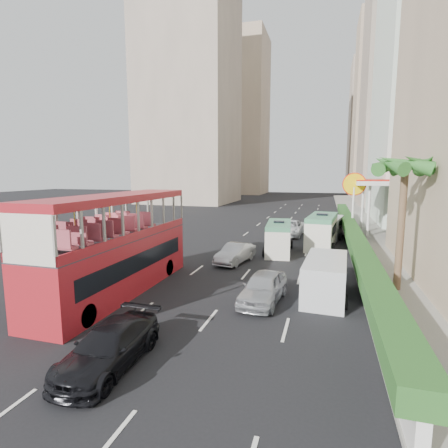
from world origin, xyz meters
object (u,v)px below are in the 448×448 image
at_px(car_silver_lane_b, 263,302).
at_px(car_black, 110,366).
at_px(panel_van_far, 330,227).
at_px(double_decker_bus, 117,244).
at_px(shell_station, 387,207).
at_px(van_asset, 290,235).
at_px(panel_van_near, 325,278).
at_px(car_silver_lane_a, 235,263).
at_px(palm_tree, 401,228).
at_px(minibus_near, 279,238).
at_px(minibus_far, 322,231).

bearing_deg(car_silver_lane_b, car_black, -112.84).
xyz_separation_m(car_silver_lane_b, panel_van_far, (3.16, 18.85, 0.97)).
bearing_deg(double_decker_bus, shell_station, 55.18).
distance_m(van_asset, panel_van_near, 17.36).
bearing_deg(panel_van_near, panel_van_far, 92.06).
bearing_deg(car_silver_lane_b, double_decker_bus, -169.09).
relative_size(panel_van_near, shell_station, 0.60).
relative_size(car_silver_lane_b, panel_van_far, 0.87).
bearing_deg(car_silver_lane_a, panel_van_near, -29.19).
relative_size(car_silver_lane_a, van_asset, 0.75).
xyz_separation_m(palm_tree, shell_station, (2.20, 19.00, -0.63)).
xyz_separation_m(car_silver_lane_b, minibus_near, (-0.71, 10.81, 1.17)).
relative_size(van_asset, minibus_far, 0.89).
bearing_deg(panel_van_far, shell_station, 41.51).
relative_size(double_decker_bus, panel_van_far, 2.26).
relative_size(double_decker_bus, palm_tree, 1.72).
bearing_deg(minibus_far, palm_tree, -64.20).
bearing_deg(minibus_near, panel_van_near, -74.31).
xyz_separation_m(double_decker_bus, shell_station, (16.00, 23.00, 0.22)).
height_order(car_silver_lane_a, shell_station, shell_station).
relative_size(palm_tree, shell_station, 0.80).
distance_m(double_decker_bus, minibus_far, 17.78).
xyz_separation_m(van_asset, shell_station, (9.22, 3.65, 2.75)).
bearing_deg(panel_van_near, car_silver_lane_a, 142.27).
xyz_separation_m(double_decker_bus, car_silver_lane_b, (7.42, 0.72, -2.53)).
bearing_deg(panel_van_near, car_black, -124.12).
bearing_deg(panel_van_near, van_asset, 104.71).
xyz_separation_m(car_silver_lane_b, panel_van_near, (2.82, 1.65, 0.96)).
relative_size(car_silver_lane_b, panel_van_near, 0.88).
distance_m(car_silver_lane_a, shell_station, 19.60).
distance_m(car_silver_lane_b, van_asset, 18.64).
distance_m(van_asset, palm_tree, 17.21).
xyz_separation_m(panel_van_near, shell_station, (5.76, 20.63, 1.79)).
relative_size(car_black, minibus_near, 0.85).
distance_m(palm_tree, shell_station, 19.14).
bearing_deg(double_decker_bus, panel_van_near, 13.02).
height_order(double_decker_bus, panel_van_far, double_decker_bus).
relative_size(car_black, shell_station, 0.56).
bearing_deg(minibus_far, panel_van_near, -82.59).
relative_size(van_asset, minibus_near, 1.01).
xyz_separation_m(car_silver_lane_a, minibus_near, (2.43, 3.99, 1.17)).
bearing_deg(panel_van_far, car_black, -95.78).
height_order(car_silver_lane_b, van_asset, van_asset).
xyz_separation_m(van_asset, minibus_far, (3.09, -4.62, 1.33)).
height_order(minibus_near, shell_station, shell_station).
bearing_deg(double_decker_bus, van_asset, 70.69).
relative_size(car_black, van_asset, 0.84).
bearing_deg(car_silver_lane_a, minibus_near, 70.42).
distance_m(car_silver_lane_b, car_black, 7.87).
relative_size(car_silver_lane_a, palm_tree, 0.63).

